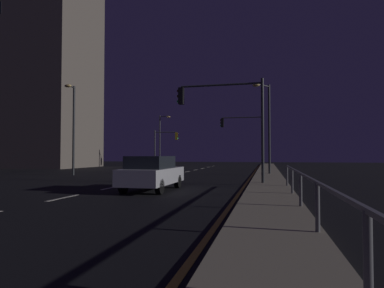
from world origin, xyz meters
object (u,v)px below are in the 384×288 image
at_px(car, 152,173).
at_px(traffic_light_near_left, 244,131).
at_px(street_lamp_median, 267,120).
at_px(building_distant, 9,64).
at_px(street_lamp_across_street, 73,121).
at_px(street_lamp_far_end, 161,136).
at_px(traffic_light_mid_right, 165,141).
at_px(traffic_light_far_right, 224,109).

distance_m(car, traffic_light_near_left, 21.17).
height_order(street_lamp_median, building_distant, building_distant).
bearing_deg(street_lamp_across_street, traffic_light_near_left, 42.15).
bearing_deg(traffic_light_near_left, street_lamp_far_end, 138.23).
relative_size(car, traffic_light_mid_right, 0.91).
xyz_separation_m(car, street_lamp_median, (5.12, 12.56, 3.60)).
bearing_deg(street_lamp_far_end, building_distant, -156.72).
relative_size(car, traffic_light_near_left, 0.78).
xyz_separation_m(traffic_light_far_right, street_lamp_across_street, (-12.74, 5.42, 0.14)).
bearing_deg(traffic_light_near_left, building_distant, 174.21).
relative_size(street_lamp_across_street, street_lamp_far_end, 0.96).
bearing_deg(traffic_light_mid_right, street_lamp_across_street, -96.17).
bearing_deg(street_lamp_far_end, car, -72.82).
xyz_separation_m(traffic_light_mid_right, building_distant, (-20.99, -3.63, 10.59)).
bearing_deg(street_lamp_far_end, traffic_light_mid_right, -66.16).
height_order(traffic_light_mid_right, street_lamp_across_street, street_lamp_across_street).
bearing_deg(traffic_light_mid_right, car, -73.97).
distance_m(traffic_light_mid_right, street_lamp_across_street, 18.49).
height_order(car, building_distant, building_distant).
bearing_deg(traffic_light_far_right, street_lamp_across_street, 156.95).
distance_m(car, street_lamp_far_end, 33.80).
distance_m(traffic_light_near_left, street_lamp_far_end, 17.10).
relative_size(traffic_light_near_left, street_lamp_median, 0.80).
bearing_deg(car, traffic_light_near_left, 82.24).
height_order(traffic_light_near_left, street_lamp_far_end, street_lamp_far_end).
height_order(car, traffic_light_far_right, traffic_light_far_right).
xyz_separation_m(traffic_light_near_left, street_lamp_far_end, (-12.75, 11.39, 0.26)).
bearing_deg(street_lamp_median, traffic_light_near_left, 105.75).
bearing_deg(car, street_lamp_across_street, 137.11).
distance_m(street_lamp_across_street, street_lamp_far_end, 22.91).
height_order(traffic_light_mid_right, street_lamp_far_end, street_lamp_far_end).
relative_size(traffic_light_far_right, street_lamp_far_end, 0.76).
bearing_deg(street_lamp_median, street_lamp_across_street, -167.38).
relative_size(traffic_light_mid_right, building_distant, 0.17).
bearing_deg(traffic_light_mid_right, building_distant, -170.20).
height_order(traffic_light_far_right, building_distant, building_distant).
bearing_deg(street_lamp_across_street, street_lamp_median, 12.62).
height_order(street_lamp_far_end, building_distant, building_distant).
height_order(traffic_light_far_right, traffic_light_mid_right, traffic_light_far_right).
height_order(traffic_light_far_right, street_lamp_across_street, street_lamp_across_street).
height_order(traffic_light_far_right, traffic_light_near_left, traffic_light_near_left).
distance_m(car, traffic_light_far_right, 5.77).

